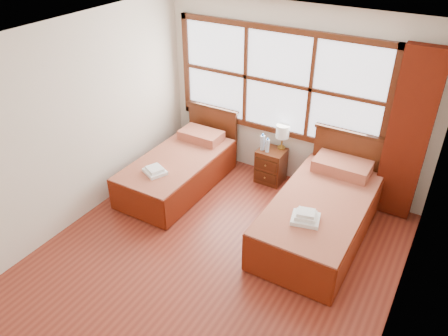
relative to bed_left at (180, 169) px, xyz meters
The scene contains 15 objects.
floor 1.78m from the bed_left, 42.88° to the right, with size 4.50×4.50×0.00m, color maroon.
ceiling 2.91m from the bed_left, 42.88° to the right, with size 4.50×4.50×0.00m, color white.
wall_back 1.95m from the bed_left, 39.19° to the left, with size 4.00×4.00×0.00m, color silver.
wall_left 1.72m from the bed_left, 120.64° to the right, with size 4.50×4.50×0.00m, color silver.
wall_right 3.65m from the bed_left, 20.01° to the right, with size 4.50×4.50×0.00m, color silver.
window 1.89m from the bed_left, 44.25° to the left, with size 3.16×0.06×1.56m.
curtain 3.16m from the bed_left, 17.51° to the left, with size 0.50×0.16×2.30m, color #591608.
bed_left is the anchor object (origin of this frame).
bed_right 2.20m from the bed_left, ahead, with size 1.09×2.11×1.06m.
nightstand 1.37m from the bed_left, 35.42° to the left, with size 0.40×0.40×0.53m.
towels_left 0.59m from the bed_left, 91.48° to the right, with size 0.37×0.35×0.09m.
towels_right 2.27m from the bed_left, 14.32° to the right, with size 0.37×0.34×0.13m.
lamp 1.61m from the bed_left, 37.48° to the left, with size 0.19×0.19×0.38m.
bottle_near 1.29m from the bed_left, 37.25° to the left, with size 0.07×0.07×0.26m.
bottle_far 1.34m from the bed_left, 33.93° to the left, with size 0.06×0.06×0.23m.
Camera 1 is at (2.08, -3.21, 3.70)m, focal length 35.00 mm.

